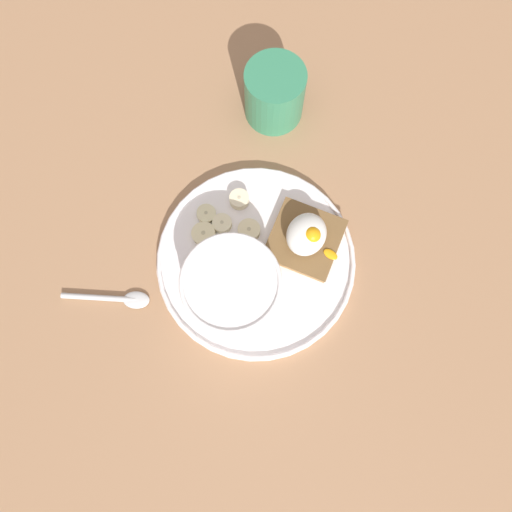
{
  "coord_description": "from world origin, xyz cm",
  "views": [
    {
      "loc": [
        -15.28,
        -7.48,
        69.05
      ],
      "look_at": [
        0.0,
        0.0,
        5.0
      ],
      "focal_mm": 35.0,
      "sensor_mm": 36.0,
      "label": 1
    }
  ],
  "objects": [
    {
      "name": "ground_plane",
      "position": [
        0.0,
        0.0,
        1.0
      ],
      "size": [
        120.0,
        120.0,
        2.0
      ],
      "primitive_type": "cube",
      "color": "#A47854",
      "rests_on": "ground"
    },
    {
      "name": "plate",
      "position": [
        0.0,
        0.0,
        2.8
      ],
      "size": [
        27.29,
        27.29,
        1.6
      ],
      "color": "white",
      "rests_on": "ground_plane"
    },
    {
      "name": "oatmeal_bowl",
      "position": [
        -5.34,
        0.86,
        6.3
      ],
      "size": [
        12.74,
        12.74,
        6.62
      ],
      "color": "white",
      "rests_on": "plate"
    },
    {
      "name": "toast_slice",
      "position": [
        5.33,
        -4.82,
        3.77
      ],
      "size": [
        9.88,
        9.88,
        1.38
      ],
      "color": "brown",
      "rests_on": "plate"
    },
    {
      "name": "poached_egg",
      "position": [
        5.31,
        -4.93,
        6.21
      ],
      "size": [
        6.04,
        7.74,
        3.9
      ],
      "color": "white",
      "rests_on": "toast_slice"
    },
    {
      "name": "banana_slice_front",
      "position": [
        2.47,
        6.44,
        3.55
      ],
      "size": [
        3.54,
        3.54,
        1.16
      ],
      "color": "beige",
      "rests_on": "plate"
    },
    {
      "name": "banana_slice_left",
      "position": [
        2.79,
        9.09,
        3.49
      ],
      "size": [
        3.37,
        3.41,
        1.1
      ],
      "color": "beige",
      "rests_on": "plate"
    },
    {
      "name": "banana_slice_back",
      "position": [
        3.16,
        2.62,
        3.67
      ],
      "size": [
        3.28,
        3.28,
        1.4
      ],
      "color": "beige",
      "rests_on": "plate"
    },
    {
      "name": "banana_slice_right",
      "position": [
        6.67,
        5.87,
        3.7
      ],
      "size": [
        3.76,
        3.77,
        1.46
      ],
      "color": "#F6E8BD",
      "rests_on": "plate"
    },
    {
      "name": "banana_slice_inner",
      "position": [
        -0.35,
        8.02,
        3.63
      ],
      "size": [
        3.88,
        3.96,
        1.46
      ],
      "color": "beige",
      "rests_on": "plate"
    },
    {
      "name": "coffee_mug",
      "position": [
        22.27,
        7.97,
        6.51
      ],
      "size": [
        8.62,
        8.62,
        8.82
      ],
      "color": "#35855D",
      "rests_on": "ground_plane"
    },
    {
      "name": "spoon",
      "position": [
        -13.04,
        14.59,
        2.4
      ],
      "size": [
        6.08,
        11.68,
        0.8
      ],
      "color": "silver",
      "rests_on": "ground_plane"
    }
  ]
}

